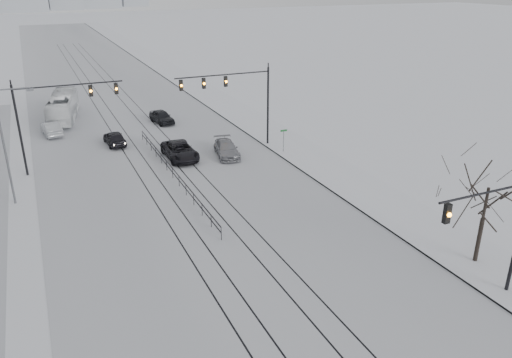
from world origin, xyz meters
The scene contains 17 objects.
road centered at (0.00, 60.00, 0.01)m, with size 22.00×260.00×0.02m, color silver.
sidewalk_east centered at (13.50, 60.00, 0.08)m, with size 5.00×260.00×0.16m, color silver.
curb centered at (11.05, 60.00, 0.06)m, with size 0.10×260.00×0.12m, color gray.
tram_rails centered at (0.00, 40.00, 0.02)m, with size 5.30×180.00×0.01m.
traffic_mast_near centered at (10.79, 6.00, 4.56)m, with size 6.10×0.37×7.00m.
traffic_mast_ne centered at (8.15, 34.99, 5.76)m, with size 9.60×0.37×8.00m.
traffic_mast_nw centered at (-8.52, 36.00, 5.57)m, with size 9.10×0.37×8.00m.
street_light_west centered at (-12.20, 30.00, 5.21)m, with size 2.73×0.25×9.00m.
bare_tree centered at (13.20, 9.00, 4.49)m, with size 4.40×4.40×6.10m.
median_fence centered at (0.00, 30.00, 0.53)m, with size 0.06×24.00×1.00m.
street_sign centered at (11.80, 32.00, 1.61)m, with size 0.70×0.06×2.40m.
sedan_sb_inner centered at (-2.99, 41.38, 0.74)m, with size 1.74×4.32×1.47m, color black.
sedan_sb_outer centered at (-8.75, 47.76, 0.77)m, with size 1.63×4.67×1.54m, color #B0B4B8.
sedan_nb_front centered at (2.00, 34.56, 0.78)m, with size 2.60×5.64×1.57m, color black.
sedan_nb_right centered at (6.35, 33.45, 0.72)m, with size 2.01×4.93×1.43m, color gray.
sedan_nb_far centered at (3.53, 47.52, 0.76)m, with size 1.79×4.44×1.51m, color black.
box_truck centered at (-6.93, 54.05, 1.57)m, with size 2.63×11.26×3.14m, color white.
Camera 1 is at (-9.88, -9.54, 16.36)m, focal length 35.00 mm.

